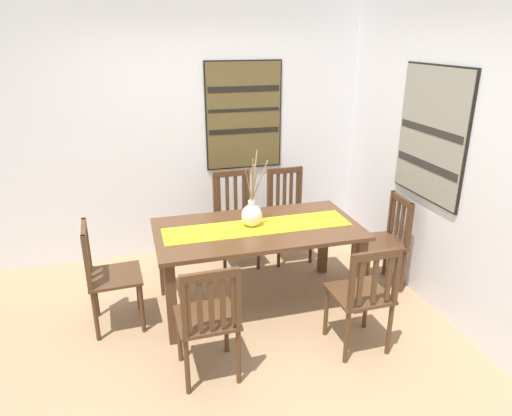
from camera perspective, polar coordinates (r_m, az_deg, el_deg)
The scene contains 14 objects.
ground_plane at distance 3.91m, azimuth -2.11°, elevation -16.06°, with size 6.40×6.40×0.03m, color #A37F5B.
wall_back at distance 5.06m, azimuth -7.37°, elevation 9.42°, with size 6.40×0.12×2.70m, color silver.
wall_side at distance 4.11m, azimuth 23.81°, elevation 5.18°, with size 0.12×6.40×2.70m, color silver.
dining_table at distance 4.06m, azimuth 0.20°, elevation -3.79°, with size 1.77×0.93×0.75m.
table_runner at distance 4.02m, azimuth 0.21°, elevation -2.35°, with size 1.63×0.36×0.01m, color gold.
centerpiece_vase at distance 3.99m, azimuth -0.51°, elevation -0.69°, with size 0.21×0.27×0.66m.
chair_0 at distance 3.28m, azimuth -5.90°, elevation -13.38°, with size 0.43×0.43×0.92m.
chair_1 at distance 4.87m, azimuth -2.61°, elevation -1.22°, with size 0.44×0.44×0.99m.
chair_2 at distance 3.64m, azimuth 13.04°, elevation -10.39°, with size 0.43×0.43×0.91m.
chair_3 at distance 5.02m, azimuth 3.95°, elevation -0.53°, with size 0.42×0.42×0.98m.
chair_4 at distance 4.59m, azimuth 15.59°, elevation -3.77°, with size 0.45×0.45×0.90m.
chair_5 at distance 4.00m, azimuth -17.81°, elevation -7.80°, with size 0.44×0.44×0.93m.
painting_on_back_wall at distance 5.07m, azimuth -1.53°, elevation 11.31°, with size 0.84×0.05×1.15m.
painting_on_side_wall at distance 4.27m, azimuth 20.87°, elevation 8.49°, with size 0.05×0.91×1.14m.
Camera 1 is at (-0.71, -3.05, 2.33)m, focal length 32.45 mm.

